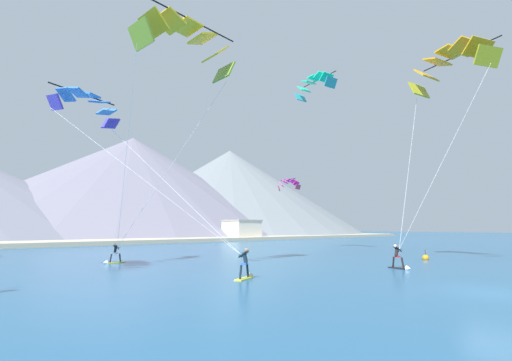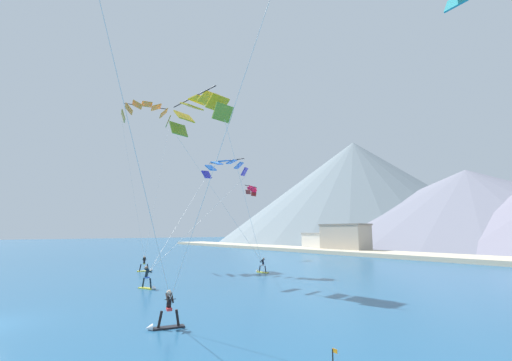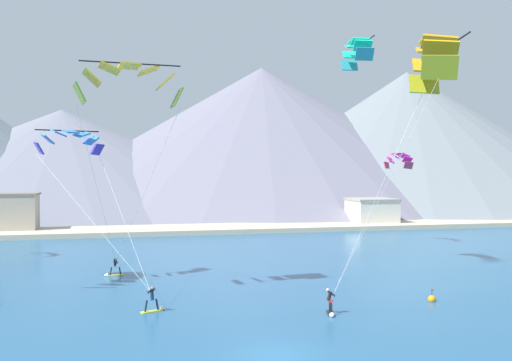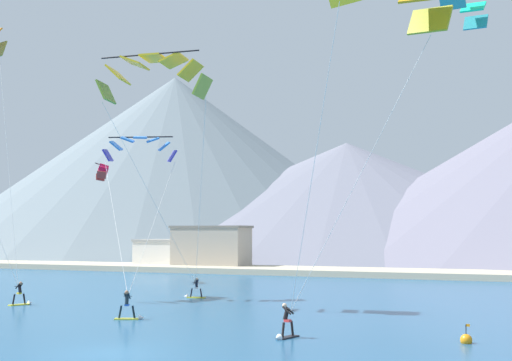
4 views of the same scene
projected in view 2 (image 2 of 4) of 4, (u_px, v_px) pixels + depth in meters
name	position (u px, v px, depth m)	size (l,w,h in m)	color
kitesurfer_near_lead	(146.00, 267.00, 37.95)	(1.00, 1.77, 1.74)	yellow
kitesurfer_near_trail	(164.00, 317.00, 15.73)	(0.79, 1.79, 1.75)	black
kitesurfer_mid_center	(149.00, 282.00, 26.42)	(1.76, 1.03, 1.79)	yellow
kitesurfer_far_left	(261.00, 268.00, 36.89)	(1.78, 0.71, 1.64)	yellow
parafoil_kite_near_lead	(147.00, 111.00, 48.82)	(9.91, 6.95, 21.21)	olive
parafoil_kite_mid_center	(224.00, 167.00, 39.38)	(8.70, 12.58, 11.28)	#3E36BB
parafoil_kite_far_left	(200.00, 110.00, 32.82)	(7.99, 10.00, 15.83)	olive
parafoil_kite_distant_high_outer	(252.00, 190.00, 58.38)	(3.05, 3.62, 1.67)	#9B312B
shoreline_strip	(473.00, 259.00, 50.15)	(180.00, 10.00, 0.70)	beige
shore_building_harbour_front	(321.00, 242.00, 78.69)	(6.80, 6.28, 4.04)	silver
shore_building_promenade_mid	(345.00, 238.00, 71.31)	(10.28, 4.82, 5.91)	#A89E8E
mountain_peak_west_ridge	(469.00, 207.00, 105.80)	(109.69, 109.69, 23.53)	slate
mountain_peak_east_shoulder	(355.00, 191.00, 135.49)	(108.07, 108.07, 39.96)	slate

